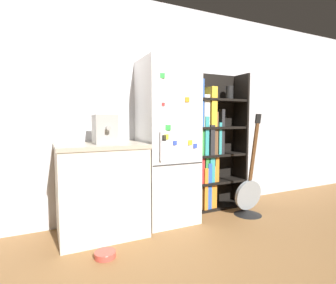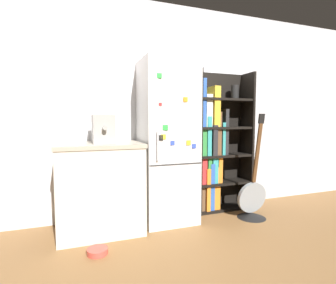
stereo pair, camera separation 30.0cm
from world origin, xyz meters
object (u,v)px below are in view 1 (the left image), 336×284
object	(u,v)px
refrigerator	(167,142)
pet_bowl	(105,254)
espresso_machine	(105,129)
guitar	(248,201)
bookshelf	(210,147)

from	to	relation	value
refrigerator	pet_bowl	distance (m)	1.35
espresso_machine	pet_bowl	world-z (taller)	espresso_machine
espresso_machine	guitar	size ratio (longest dim) A/B	0.25
espresso_machine	pet_bowl	distance (m)	1.17
espresso_machine	refrigerator	bearing A→B (deg)	4.80
refrigerator	espresso_machine	xyz separation A→B (m)	(-0.73, -0.06, 0.16)
refrigerator	guitar	bearing A→B (deg)	-16.29
refrigerator	pet_bowl	xyz separation A→B (m)	(-0.85, -0.54, -0.90)
bookshelf	pet_bowl	distance (m)	1.88
bookshelf	espresso_machine	bearing A→B (deg)	-171.64
bookshelf	guitar	distance (m)	0.83
guitar	pet_bowl	size ratio (longest dim) A/B	6.78
refrigerator	espresso_machine	world-z (taller)	refrigerator
guitar	pet_bowl	distance (m)	1.85
pet_bowl	bookshelf	bearing A→B (deg)	24.08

